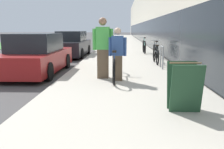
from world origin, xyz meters
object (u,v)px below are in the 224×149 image
(person_bystander, at_px, (103,48))
(cruiser_bike_nearest, at_px, (156,55))
(bike_rack_hoop, at_px, (162,55))
(cruiser_bike_middle, at_px, (156,50))
(tandem_bicycle, at_px, (115,66))
(vintage_roadster_curbside, at_px, (72,45))
(parked_sedan_curbside, at_px, (36,56))
(cruiser_bike_farthest, at_px, (144,47))
(sandwich_board_sign, at_px, (184,87))
(person_rider, at_px, (118,54))

(person_bystander, bearing_deg, cruiser_bike_nearest, 58.56)
(bike_rack_hoop, xyz_separation_m, cruiser_bike_middle, (0.22, 3.50, -0.14))
(person_bystander, xyz_separation_m, cruiser_bike_nearest, (2.04, 3.33, -0.56))
(tandem_bicycle, bearing_deg, bike_rack_hoop, 49.77)
(cruiser_bike_nearest, height_order, cruiser_bike_middle, cruiser_bike_middle)
(cruiser_bike_nearest, xyz_separation_m, vintage_roadster_curbside, (-4.47, 4.11, 0.17))
(parked_sedan_curbside, relative_size, vintage_roadster_curbside, 0.92)
(tandem_bicycle, distance_m, cruiser_bike_middle, 5.87)
(tandem_bicycle, bearing_deg, cruiser_bike_farthest, 78.89)
(person_bystander, distance_m, cruiser_bike_middle, 5.99)
(cruiser_bike_middle, relative_size, sandwich_board_sign, 1.92)
(person_rider, distance_m, person_bystander, 0.59)
(parked_sedan_curbside, bearing_deg, vintage_roadster_curbside, 88.53)
(person_bystander, distance_m, bike_rack_hoop, 2.92)
(cruiser_bike_middle, distance_m, parked_sedan_curbside, 6.30)
(sandwich_board_sign, xyz_separation_m, parked_sedan_curbside, (-4.30, 4.55, 0.06))
(tandem_bicycle, height_order, cruiser_bike_middle, tandem_bicycle)
(bike_rack_hoop, bearing_deg, cruiser_bike_nearest, 92.03)
(sandwich_board_sign, bearing_deg, cruiser_bike_farthest, 88.89)
(tandem_bicycle, relative_size, sandwich_board_sign, 2.84)
(sandwich_board_sign, xyz_separation_m, vintage_roadster_curbside, (-4.15, 10.47, 0.08))
(cruiser_bike_nearest, bearing_deg, person_rider, -113.35)
(person_rider, height_order, parked_sedan_curbside, person_rider)
(cruiser_bike_farthest, bearing_deg, person_rider, -100.14)
(tandem_bicycle, distance_m, person_bystander, 0.64)
(bike_rack_hoop, relative_size, sandwich_board_sign, 0.94)
(cruiser_bike_middle, height_order, cruiser_bike_farthest, cruiser_bike_farthest)
(parked_sedan_curbside, bearing_deg, cruiser_bike_nearest, 21.33)
(person_bystander, height_order, sandwich_board_sign, person_bystander)
(bike_rack_hoop, xyz_separation_m, vintage_roadster_curbside, (-4.52, 5.44, 0.02))
(vintage_roadster_curbside, bearing_deg, sandwich_board_sign, -68.38)
(sandwich_board_sign, bearing_deg, vintage_roadster_curbside, 111.62)
(person_bystander, relative_size, vintage_roadster_curbside, 0.38)
(cruiser_bike_farthest, bearing_deg, bike_rack_hoop, -88.48)
(person_rider, bearing_deg, tandem_bicycle, 104.20)
(parked_sedan_curbside, distance_m, vintage_roadster_curbside, 5.91)
(bike_rack_hoop, height_order, vintage_roadster_curbside, vintage_roadster_curbside)
(bike_rack_hoop, distance_m, sandwich_board_sign, 5.04)
(person_rider, height_order, cruiser_bike_farthest, person_rider)
(tandem_bicycle, height_order, person_rider, person_rider)
(sandwich_board_sign, relative_size, vintage_roadster_curbside, 0.19)
(person_rider, bearing_deg, cruiser_bike_middle, 72.38)
(vintage_roadster_curbside, bearing_deg, bike_rack_hoop, -50.30)
(person_bystander, distance_m, cruiser_bike_farthest, 8.18)
(cruiser_bike_middle, bearing_deg, bike_rack_hoop, -93.63)
(parked_sedan_curbside, height_order, vintage_roadster_curbside, vintage_roadster_curbside)
(parked_sedan_curbside, xyz_separation_m, vintage_roadster_curbside, (0.15, 5.91, 0.02))
(bike_rack_hoop, height_order, cruiser_bike_middle, cruiser_bike_middle)
(bike_rack_hoop, height_order, cruiser_bike_farthest, cruiser_bike_farthest)
(person_rider, height_order, cruiser_bike_nearest, person_rider)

